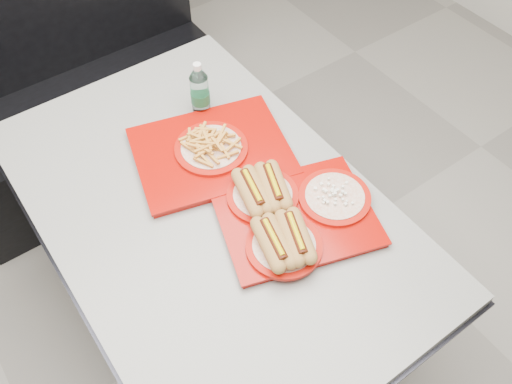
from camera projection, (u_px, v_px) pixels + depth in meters
ground at (220, 314)px, 2.20m from camera, size 6.00×6.00×0.00m
diner_table at (211, 234)px, 1.74m from camera, size 0.92×1.42×0.75m
booth_bench at (83, 92)px, 2.44m from camera, size 1.30×0.57×1.35m
tray_near at (290, 214)px, 1.55m from camera, size 0.52×0.46×0.10m
tray_far at (211, 149)px, 1.71m from camera, size 0.56×0.49×0.09m
water_bottle at (200, 92)px, 1.79m from camera, size 0.06×0.06×0.20m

